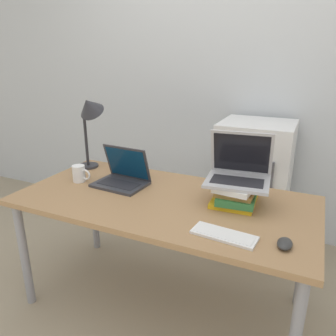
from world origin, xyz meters
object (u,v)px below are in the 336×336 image
at_px(book_stack, 236,193).
at_px(laptop_on_books, 239,172).
at_px(mouse, 285,244).
at_px(mini_fridge, 252,188).
at_px(laptop_left, 122,177).
at_px(mug, 79,174).
at_px(desk_lamp, 89,114).
at_px(wireless_keyboard, 224,235).

relative_size(book_stack, laptop_on_books, 0.85).
xyz_separation_m(mouse, mini_fridge, (-0.32, 1.07, -0.22)).
height_order(laptop_left, mug, laptop_left).
relative_size(laptop_left, laptop_on_books, 0.92).
relative_size(book_stack, desk_lamp, 0.56).
height_order(book_stack, mouse, book_stack).
height_order(laptop_on_books, wireless_keyboard, laptop_on_books).
bearing_deg(wireless_keyboard, laptop_left, 155.37).
bearing_deg(desk_lamp, book_stack, -6.58).
relative_size(book_stack, mini_fridge, 0.29).
xyz_separation_m(laptop_left, mouse, (0.97, -0.31, -0.03)).
height_order(wireless_keyboard, mug, mug).
xyz_separation_m(laptop_on_books, wireless_keyboard, (0.04, -0.38, -0.16)).
height_order(book_stack, mini_fridge, mini_fridge).
xyz_separation_m(book_stack, mug, (-0.96, -0.10, -0.01)).
bearing_deg(laptop_left, book_stack, 2.09).
relative_size(book_stack, mouse, 3.04).
distance_m(wireless_keyboard, mini_fridge, 1.12).
distance_m(book_stack, mouse, 0.44).
height_order(laptop_on_books, mouse, laptop_on_books).
height_order(mouse, mini_fridge, mini_fridge).
distance_m(mug, mini_fridge, 1.26).
distance_m(book_stack, laptop_on_books, 0.11).
bearing_deg(desk_lamp, laptop_left, -23.57).
relative_size(mouse, desk_lamp, 0.19).
distance_m(wireless_keyboard, mug, 1.02).
distance_m(mug, desk_lamp, 0.40).
bearing_deg(laptop_on_books, laptop_left, -176.32).
height_order(laptop_left, desk_lamp, desk_lamp).
height_order(mug, desk_lamp, desk_lamp).
height_order(mouse, mug, mug).
height_order(book_stack, wireless_keyboard, book_stack).
height_order(laptop_left, wireless_keyboard, laptop_left).
xyz_separation_m(laptop_left, wireless_keyboard, (0.72, -0.33, -0.04)).
xyz_separation_m(mouse, desk_lamp, (-1.30, 0.45, 0.37)).
xyz_separation_m(laptop_left, laptop_on_books, (0.69, 0.04, 0.12)).
xyz_separation_m(book_stack, wireless_keyboard, (0.03, -0.36, -0.05)).
bearing_deg(mouse, mug, 169.10).
distance_m(laptop_left, book_stack, 0.69).
height_order(wireless_keyboard, mini_fridge, mini_fridge).
xyz_separation_m(book_stack, mini_fridge, (-0.04, 0.74, -0.26)).
xyz_separation_m(mug, mini_fridge, (0.92, 0.83, -0.25)).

